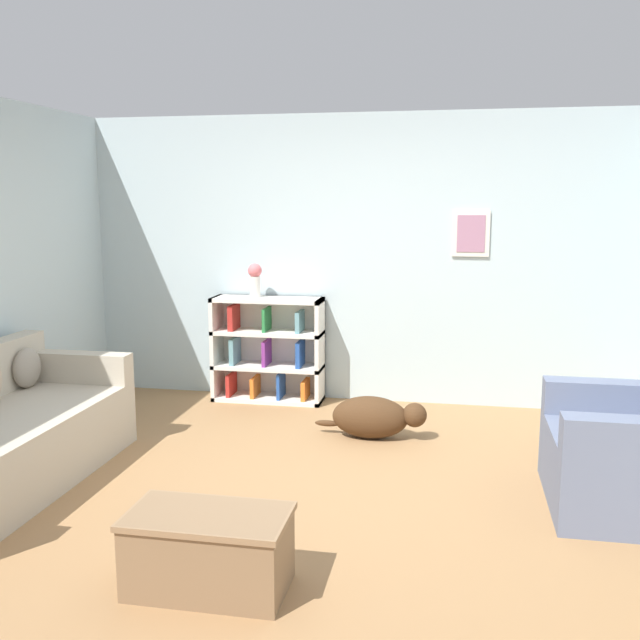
{
  "coord_description": "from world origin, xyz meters",
  "views": [
    {
      "loc": [
        0.88,
        -4.19,
        1.84
      ],
      "look_at": [
        0.0,
        0.4,
        1.05
      ],
      "focal_mm": 40.0,
      "sensor_mm": 36.0,
      "label": 1
    }
  ],
  "objects_px": {
    "bookshelf": "(268,350)",
    "vase": "(255,278)",
    "dog": "(374,417)",
    "coffee_table": "(209,548)"
  },
  "relations": [
    {
      "from": "coffee_table",
      "to": "bookshelf",
      "type": "bearing_deg",
      "value": 99.94
    },
    {
      "from": "coffee_table",
      "to": "dog",
      "type": "distance_m",
      "value": 2.39
    },
    {
      "from": "bookshelf",
      "to": "vase",
      "type": "relative_size",
      "value": 3.27
    },
    {
      "from": "bookshelf",
      "to": "vase",
      "type": "xyz_separation_m",
      "value": [
        -0.11,
        -0.02,
        0.67
      ]
    },
    {
      "from": "coffee_table",
      "to": "vase",
      "type": "xyz_separation_m",
      "value": [
        -0.68,
        3.21,
        0.93
      ]
    },
    {
      "from": "bookshelf",
      "to": "vase",
      "type": "distance_m",
      "value": 0.68
    },
    {
      "from": "bookshelf",
      "to": "dog",
      "type": "relative_size",
      "value": 1.14
    },
    {
      "from": "dog",
      "to": "vase",
      "type": "height_order",
      "value": "vase"
    },
    {
      "from": "vase",
      "to": "coffee_table",
      "type": "bearing_deg",
      "value": -78.12
    },
    {
      "from": "dog",
      "to": "vase",
      "type": "bearing_deg",
      "value": 143.78
    }
  ]
}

